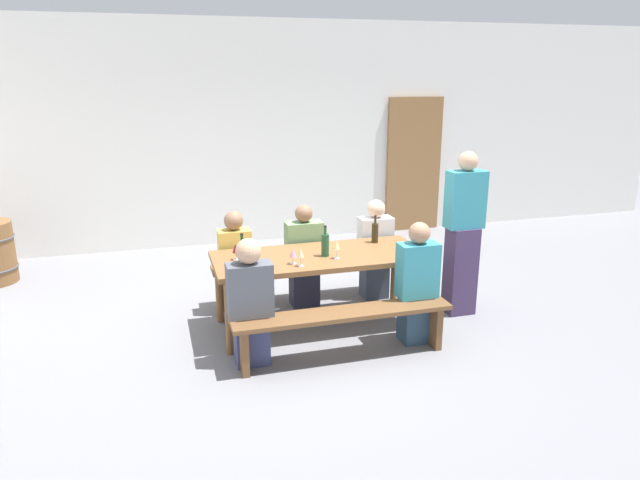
{
  "coord_description": "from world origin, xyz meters",
  "views": [
    {
      "loc": [
        -1.53,
        -5.25,
        2.48
      ],
      "look_at": [
        0.0,
        0.0,
        0.9
      ],
      "focal_mm": 32.87,
      "sensor_mm": 36.0,
      "label": 1
    }
  ],
  "objects_px": {
    "bench_near": "(343,321)",
    "standing_host": "(463,237)",
    "wooden_door": "(414,165)",
    "seated_guest_far_0": "(235,265)",
    "wine_bottle_1": "(243,257)",
    "wine_glass_0": "(301,253)",
    "wine_bottle_2": "(375,232)",
    "wine_glass_3": "(235,249)",
    "seated_guest_far_1": "(304,258)",
    "wine_glass_1": "(293,253)",
    "bench_far": "(302,269)",
    "wine_glass_2": "(337,246)",
    "wine_bottle_0": "(325,244)",
    "seated_guest_far_2": "(375,252)",
    "seated_guest_near_1": "(417,286)",
    "tasting_table": "(320,262)",
    "seated_guest_near_0": "(250,305)"
  },
  "relations": [
    {
      "from": "wine_bottle_0",
      "to": "wine_glass_3",
      "type": "height_order",
      "value": "wine_bottle_0"
    },
    {
      "from": "wine_glass_1",
      "to": "seated_guest_near_1",
      "type": "distance_m",
      "value": 1.2
    },
    {
      "from": "standing_host",
      "to": "wine_bottle_1",
      "type": "bearing_deg",
      "value": 4.41
    },
    {
      "from": "wine_bottle_2",
      "to": "seated_guest_near_0",
      "type": "bearing_deg",
      "value": -150.31
    },
    {
      "from": "wine_glass_1",
      "to": "seated_guest_far_2",
      "type": "xyz_separation_m",
      "value": [
        1.13,
        0.79,
        -0.32
      ]
    },
    {
      "from": "wine_bottle_0",
      "to": "standing_host",
      "type": "height_order",
      "value": "standing_host"
    },
    {
      "from": "wine_glass_2",
      "to": "seated_guest_near_1",
      "type": "xyz_separation_m",
      "value": [
        0.65,
        -0.42,
        -0.32
      ]
    },
    {
      "from": "bench_near",
      "to": "seated_guest_far_2",
      "type": "height_order",
      "value": "seated_guest_far_2"
    },
    {
      "from": "wine_bottle_1",
      "to": "wine_glass_3",
      "type": "bearing_deg",
      "value": 92.72
    },
    {
      "from": "bench_near",
      "to": "wine_glass_0",
      "type": "relative_size",
      "value": 11.15
    },
    {
      "from": "wine_bottle_1",
      "to": "seated_guest_near_1",
      "type": "height_order",
      "value": "seated_guest_near_1"
    },
    {
      "from": "bench_far",
      "to": "wine_bottle_2",
      "type": "xyz_separation_m",
      "value": [
        0.67,
        -0.48,
        0.5
      ]
    },
    {
      "from": "bench_near",
      "to": "standing_host",
      "type": "bearing_deg",
      "value": 23.27
    },
    {
      "from": "wine_bottle_2",
      "to": "wine_glass_1",
      "type": "relative_size",
      "value": 1.77
    },
    {
      "from": "wine_bottle_2",
      "to": "wine_glass_3",
      "type": "relative_size",
      "value": 1.86
    },
    {
      "from": "wine_glass_2",
      "to": "seated_guest_far_0",
      "type": "relative_size",
      "value": 0.16
    },
    {
      "from": "seated_guest_near_1",
      "to": "seated_guest_far_2",
      "type": "relative_size",
      "value": 1.03
    },
    {
      "from": "wine_bottle_1",
      "to": "wine_bottle_2",
      "type": "bearing_deg",
      "value": 19.28
    },
    {
      "from": "wooden_door",
      "to": "wine_glass_3",
      "type": "relative_size",
      "value": 13.36
    },
    {
      "from": "wooden_door",
      "to": "bench_near",
      "type": "relative_size",
      "value": 1.06
    },
    {
      "from": "wooden_door",
      "to": "seated_guest_far_0",
      "type": "bearing_deg",
      "value": -141.08
    },
    {
      "from": "wine_bottle_1",
      "to": "wine_glass_0",
      "type": "xyz_separation_m",
      "value": [
        0.53,
        -0.03,
        -0.01
      ]
    },
    {
      "from": "wine_glass_0",
      "to": "wine_bottle_2",
      "type": "bearing_deg",
      "value": 29.93
    },
    {
      "from": "wine_bottle_2",
      "to": "seated_guest_far_0",
      "type": "relative_size",
      "value": 0.26
    },
    {
      "from": "wooden_door",
      "to": "wine_bottle_0",
      "type": "bearing_deg",
      "value": -126.92
    },
    {
      "from": "wine_glass_0",
      "to": "seated_guest_far_0",
      "type": "distance_m",
      "value": 1.06
    },
    {
      "from": "bench_near",
      "to": "standing_host",
      "type": "xyz_separation_m",
      "value": [
        1.51,
        0.65,
        0.48
      ]
    },
    {
      "from": "seated_guest_near_1",
      "to": "seated_guest_far_1",
      "type": "distance_m",
      "value": 1.41
    },
    {
      "from": "seated_guest_near_1",
      "to": "seated_guest_far_0",
      "type": "xyz_separation_m",
      "value": [
        -1.53,
        1.17,
        -0.03
      ]
    },
    {
      "from": "bench_near",
      "to": "bench_far",
      "type": "bearing_deg",
      "value": 90.0
    },
    {
      "from": "bench_near",
      "to": "seated_guest_near_0",
      "type": "relative_size",
      "value": 1.74
    },
    {
      "from": "wine_glass_0",
      "to": "seated_guest_far_2",
      "type": "xyz_separation_m",
      "value": [
        1.08,
        0.87,
        -0.34
      ]
    },
    {
      "from": "standing_host",
      "to": "wine_bottle_0",
      "type": "bearing_deg",
      "value": -1.18
    },
    {
      "from": "wine_bottle_0",
      "to": "wine_bottle_2",
      "type": "bearing_deg",
      "value": 25.72
    },
    {
      "from": "wine_bottle_2",
      "to": "seated_guest_far_1",
      "type": "distance_m",
      "value": 0.83
    },
    {
      "from": "seated_guest_far_0",
      "to": "wooden_door",
      "type": "bearing_deg",
      "value": 128.92
    },
    {
      "from": "seated_guest_far_0",
      "to": "seated_guest_far_1",
      "type": "distance_m",
      "value": 0.75
    },
    {
      "from": "seated_guest_far_2",
      "to": "wine_glass_0",
      "type": "bearing_deg",
      "value": -51.01
    },
    {
      "from": "standing_host",
      "to": "wine_glass_3",
      "type": "bearing_deg",
      "value": -3.8
    },
    {
      "from": "wooden_door",
      "to": "tasting_table",
      "type": "xyz_separation_m",
      "value": [
        -2.48,
        -3.2,
        -0.37
      ]
    },
    {
      "from": "wine_glass_0",
      "to": "seated_guest_near_0",
      "type": "relative_size",
      "value": 0.16
    },
    {
      "from": "wooden_door",
      "to": "seated_guest_far_2",
      "type": "bearing_deg",
      "value": -122.54
    },
    {
      "from": "bench_far",
      "to": "wine_glass_2",
      "type": "xyz_separation_m",
      "value": [
        0.12,
        -0.9,
        0.52
      ]
    },
    {
      "from": "wine_glass_3",
      "to": "seated_guest_far_1",
      "type": "xyz_separation_m",
      "value": [
        0.81,
        0.51,
        -0.33
      ]
    },
    {
      "from": "wine_glass_0",
      "to": "wine_glass_1",
      "type": "bearing_deg",
      "value": 121.82
    },
    {
      "from": "tasting_table",
      "to": "wine_bottle_2",
      "type": "height_order",
      "value": "wine_bottle_2"
    },
    {
      "from": "bench_far",
      "to": "wine_glass_3",
      "type": "xyz_separation_m",
      "value": [
        -0.82,
        -0.66,
        0.5
      ]
    },
    {
      "from": "wine_glass_3",
      "to": "seated_guest_far_0",
      "type": "bearing_deg",
      "value": 83.19
    },
    {
      "from": "tasting_table",
      "to": "bench_near",
      "type": "distance_m",
      "value": 0.8
    },
    {
      "from": "wine_glass_0",
      "to": "wine_glass_1",
      "type": "distance_m",
      "value": 0.1
    }
  ]
}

